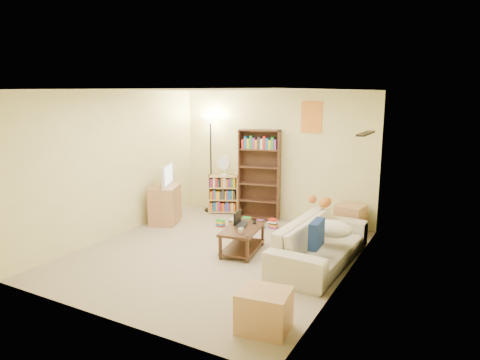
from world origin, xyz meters
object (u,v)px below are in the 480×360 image
Objects in this scene: tabby_cat at (323,202)px; coffee_table at (242,237)px; tv_stand at (165,205)px; side_table at (350,219)px; end_cabinet at (264,310)px; desk_fan at (224,165)px; television at (164,176)px; sofa at (321,243)px; short_bookshelf at (224,194)px; laptop at (245,225)px; tall_bookshelf at (259,173)px; mug at (241,231)px; floor_lamp at (210,136)px.

tabby_cat is 0.50× the size of coffee_table.
tv_stand is 3.46m from side_table.
end_cabinet is (0.00, -3.57, -0.04)m from side_table.
desk_fan is 0.79× the size of end_cabinet.
tv_stand reaches higher than side_table.
tabby_cat reaches higher than tv_stand.
television is (-2.04, 0.67, 0.67)m from coffee_table.
television reaches higher than coffee_table.
sofa is 3.09m from short_bookshelf.
tall_bookshelf is at bearing 0.33° from laptop.
desk_fan is 0.80× the size of side_table.
tabby_cat is at bearing 18.61° from sofa.
mug is at bearing -45.84° from tv_stand.
tabby_cat is at bearing -66.11° from laptop.
tabby_cat reaches higher than side_table.
tall_bookshelf reaches higher than end_cabinet.
short_bookshelf is at bearing -51.74° from television.
short_bookshelf is at bearing 60.35° from sofa.
mug reaches higher than coffee_table.
tabby_cat is 0.28× the size of tall_bookshelf.
short_bookshelf is (-2.61, 1.64, 0.08)m from sofa.
side_table is at bearing -2.10° from floor_lamp.
tabby_cat is 0.88m from side_table.
tall_bookshelf is 0.89× the size of floor_lamp.
desk_fan is 4.55m from end_cabinet.
end_cabinet is at bearing -65.18° from coffee_table.
side_table is at bearing 44.32° from coffee_table.
floor_lamp is at bearing 26.88° from laptop.
end_cabinet is (2.67, -3.68, -0.17)m from short_bookshelf.
laptop is 0.97× the size of desk_fan.
end_cabinet reaches higher than laptop.
tall_bookshelf is at bearing 50.54° from sofa.
mug is at bearing -124.14° from tabby_cat.
desk_fan is (0.04, -0.04, 0.63)m from short_bookshelf.
tv_stand is at bearing -156.40° from tall_bookshelf.
floor_lamp reaches higher than laptop.
tv_stand is 1.70× the size of desk_fan.
desk_fan is at bearing 125.81° from end_cabinet.
laptop is 0.23× the size of tall_bookshelf.
tv_stand is at bearing 156.63° from mug.
coffee_table is 2.36m from desk_fan.
tv_stand is 1.00× the size of television.
laptop reaches higher than coffee_table.
tv_stand is (-2.03, 0.56, -0.06)m from laptop.
tv_stand is at bearing 152.72° from coffee_table.
tall_bookshelf is at bearing -2.59° from floor_lamp.
tall_bookshelf is (1.48, 1.08, 0.01)m from television.
mug is (0.11, -0.26, 0.19)m from coffee_table.
tall_bookshelf reaches higher than coffee_table.
floor_lamp reaches higher than mug.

